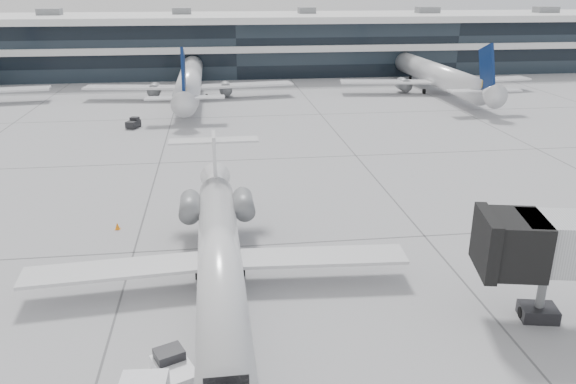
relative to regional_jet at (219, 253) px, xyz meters
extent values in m
plane|color=gray|center=(4.35, 5.20, -2.17)|extent=(220.00, 220.00, 0.00)
cube|color=black|center=(4.35, 87.20, 2.83)|extent=(170.00, 22.00, 10.00)
cylinder|color=silver|center=(0.01, -0.80, -0.07)|extent=(2.66, 22.01, 2.47)
cone|color=silver|center=(-0.10, 11.66, 0.21)|extent=(2.37, 2.95, 2.35)
cube|color=silver|center=(-5.96, 0.07, -0.71)|extent=(10.23, 3.16, 0.20)
cube|color=silver|center=(5.95, 0.17, -0.71)|extent=(10.21, 3.00, 0.20)
cylinder|color=slate|center=(-1.89, 6.70, 0.30)|extent=(1.40, 3.13, 1.37)
cylinder|color=slate|center=(1.78, 6.73, 0.30)|extent=(1.40, 3.13, 1.37)
cube|color=silver|center=(-0.09, 11.11, 2.13)|extent=(0.28, 2.38, 4.12)
cube|color=silver|center=(-0.10, 11.48, 3.60)|extent=(6.61, 1.52, 0.15)
cylinder|color=black|center=(-1.38, 1.02, -1.88)|extent=(0.22, 0.59, 0.59)
cylinder|color=black|center=(1.37, 1.04, -1.88)|extent=(0.22, 0.59, 0.59)
cube|color=black|center=(14.87, -5.20, 2.14)|extent=(3.29, 3.77, 2.88)
cylinder|color=slate|center=(16.58, -5.56, -0.74)|extent=(0.45, 0.45, 2.88)
cube|color=black|center=(16.58, -5.56, -1.81)|extent=(2.11, 1.79, 0.72)
cube|color=white|center=(-2.14, -8.52, -1.57)|extent=(2.28, 2.80, 0.99)
cube|color=black|center=(-2.36, -8.02, -0.91)|extent=(1.51, 1.39, 0.55)
cylinder|color=black|center=(-3.04, -7.96, -1.93)|extent=(0.38, 0.52, 0.49)
cylinder|color=black|center=(-1.93, -7.47, -1.93)|extent=(0.38, 0.52, 0.49)
cone|color=orange|center=(-7.27, 9.20, -1.91)|extent=(0.34, 0.34, 0.53)
cube|color=orange|center=(-7.27, 9.20, -2.16)|extent=(0.43, 0.43, 0.03)
cube|color=black|center=(-10.04, 40.59, -1.68)|extent=(1.80, 2.25, 0.80)
cube|color=black|center=(-9.88, 41.00, -1.15)|extent=(1.21, 1.11, 0.45)
cylinder|color=black|center=(-10.24, 41.43, -1.98)|extent=(0.29, 0.42, 0.39)
cylinder|color=black|center=(-9.33, 41.07, -1.98)|extent=(0.29, 0.42, 0.39)
cylinder|color=black|center=(-10.76, 40.10, -1.98)|extent=(0.29, 0.42, 0.39)
cylinder|color=black|center=(-9.85, 39.74, -1.98)|extent=(0.29, 0.42, 0.39)
camera|label=1|loc=(0.17, -29.22, 14.42)|focal=35.00mm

